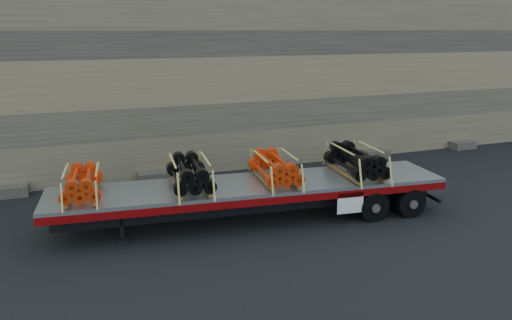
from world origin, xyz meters
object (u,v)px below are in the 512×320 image
Objects in this scene: bundle_front at (82,184)px; bundle_rear at (356,162)px; bundle_midrear at (275,169)px; trailer at (251,202)px; bundle_midfront at (190,174)px.

bundle_front is 0.86× the size of bundle_rear.
bundle_midrear is at bearing -0.00° from bundle_front.
bundle_rear reaches higher than trailer.
trailer is at bearing 180.00° from bundle_midrear.
bundle_rear is at bearing 0.00° from bundle_midfront.
bundle_midfront is at bearing 180.00° from bundle_midrear.
trailer is 3.55m from bundle_rear.
bundle_midrear is at bearing -0.00° from trailer.
bundle_front is 0.89× the size of bundle_midfront.
bundle_midrear is (2.55, -0.27, -0.01)m from bundle_midfront.
bundle_front is 2.96m from bundle_midfront.
bundle_front is at bearing 180.00° from bundle_midfront.
bundle_midfront is 0.97× the size of bundle_rear.
bundle_midfront is at bearing -0.00° from bundle_front.
bundle_midrear is at bearing -0.00° from bundle_midfront.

